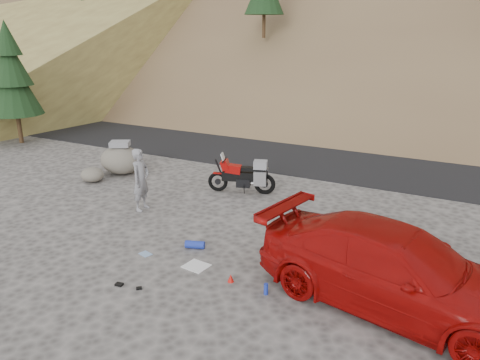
{
  "coord_description": "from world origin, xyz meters",
  "views": [
    {
      "loc": [
        6.46,
        -8.49,
        4.8
      ],
      "look_at": [
        1.12,
        1.66,
        1.0
      ],
      "focal_mm": 35.0,
      "sensor_mm": 36.0,
      "label": 1
    }
  ],
  "objects_px": {
    "red_car": "(391,305)",
    "boulder": "(121,159)",
    "man": "(143,209)",
    "motorcycle": "(245,176)"
  },
  "relations": [
    {
      "from": "motorcycle",
      "to": "red_car",
      "type": "relative_size",
      "value": 0.4
    },
    {
      "from": "motorcycle",
      "to": "red_car",
      "type": "height_order",
      "value": "motorcycle"
    },
    {
      "from": "man",
      "to": "boulder",
      "type": "relative_size",
      "value": 0.97
    },
    {
      "from": "red_car",
      "to": "boulder",
      "type": "bearing_deg",
      "value": 79.68
    },
    {
      "from": "motorcycle",
      "to": "man",
      "type": "relative_size",
      "value": 1.16
    },
    {
      "from": "man",
      "to": "red_car",
      "type": "bearing_deg",
      "value": -107.16
    },
    {
      "from": "boulder",
      "to": "motorcycle",
      "type": "bearing_deg",
      "value": 2.71
    },
    {
      "from": "man",
      "to": "red_car",
      "type": "height_order",
      "value": "man"
    },
    {
      "from": "motorcycle",
      "to": "red_car",
      "type": "distance_m",
      "value": 6.55
    },
    {
      "from": "motorcycle",
      "to": "man",
      "type": "bearing_deg",
      "value": -144.98
    }
  ]
}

